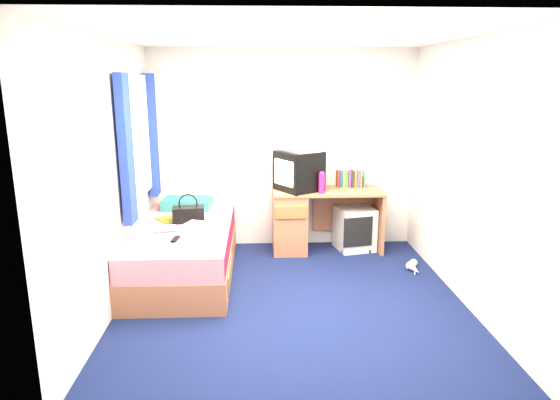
{
  "coord_description": "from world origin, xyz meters",
  "views": [
    {
      "loc": [
        -0.31,
        -4.34,
        2.05
      ],
      "look_at": [
        -0.08,
        0.7,
        0.81
      ],
      "focal_mm": 32.0,
      "sensor_mm": 36.0,
      "label": 1
    }
  ],
  "objects_px": {
    "handbag": "(189,214)",
    "white_heels": "(412,267)",
    "vcr": "(299,148)",
    "pink_water_bottle": "(322,184)",
    "storage_cube": "(355,228)",
    "colour_swatch_fan": "(181,246)",
    "bed": "(184,251)",
    "pillow": "(187,203)",
    "aerosol_can": "(313,182)",
    "water_bottle": "(166,229)",
    "towel": "(200,230)",
    "magazine": "(170,220)",
    "desk": "(304,218)",
    "crt_tv": "(299,171)",
    "picture_frame": "(362,181)",
    "remote_control": "(175,239)"
  },
  "relations": [
    {
      "from": "water_bottle",
      "to": "handbag",
      "type": "bearing_deg",
      "value": 62.93
    },
    {
      "from": "crt_tv",
      "to": "picture_frame",
      "type": "height_order",
      "value": "crt_tv"
    },
    {
      "from": "water_bottle",
      "to": "colour_swatch_fan",
      "type": "distance_m",
      "value": 0.52
    },
    {
      "from": "crt_tv",
      "to": "handbag",
      "type": "relative_size",
      "value": 1.77
    },
    {
      "from": "crt_tv",
      "to": "colour_swatch_fan",
      "type": "xyz_separation_m",
      "value": [
        -1.2,
        -1.4,
        -0.44
      ]
    },
    {
      "from": "towel",
      "to": "bed",
      "type": "bearing_deg",
      "value": 124.62
    },
    {
      "from": "vcr",
      "to": "picture_frame",
      "type": "height_order",
      "value": "vcr"
    },
    {
      "from": "handbag",
      "to": "bed",
      "type": "bearing_deg",
      "value": -109.74
    },
    {
      "from": "desk",
      "to": "handbag",
      "type": "relative_size",
      "value": 3.69
    },
    {
      "from": "vcr",
      "to": "pink_water_bottle",
      "type": "height_order",
      "value": "vcr"
    },
    {
      "from": "towel",
      "to": "magazine",
      "type": "distance_m",
      "value": 0.66
    },
    {
      "from": "aerosol_can",
      "to": "towel",
      "type": "distance_m",
      "value": 1.64
    },
    {
      "from": "pink_water_bottle",
      "to": "water_bottle",
      "type": "relative_size",
      "value": 1.13
    },
    {
      "from": "bed",
      "to": "water_bottle",
      "type": "distance_m",
      "value": 0.39
    },
    {
      "from": "bed",
      "to": "towel",
      "type": "xyz_separation_m",
      "value": [
        0.21,
        -0.3,
        0.32
      ]
    },
    {
      "from": "water_bottle",
      "to": "desk",
      "type": "bearing_deg",
      "value": 32.14
    },
    {
      "from": "desk",
      "to": "towel",
      "type": "xyz_separation_m",
      "value": [
        -1.13,
        -1.04,
        0.19
      ]
    },
    {
      "from": "aerosol_can",
      "to": "white_heels",
      "type": "distance_m",
      "value": 1.5
    },
    {
      "from": "pillow",
      "to": "towel",
      "type": "distance_m",
      "value": 1.07
    },
    {
      "from": "colour_swatch_fan",
      "to": "towel",
      "type": "bearing_deg",
      "value": 69.95
    },
    {
      "from": "pink_water_bottle",
      "to": "white_heels",
      "type": "distance_m",
      "value": 1.37
    },
    {
      "from": "bed",
      "to": "desk",
      "type": "distance_m",
      "value": 1.53
    },
    {
      "from": "bed",
      "to": "desk",
      "type": "height_order",
      "value": "desk"
    },
    {
      "from": "aerosol_can",
      "to": "remote_control",
      "type": "relative_size",
      "value": 1.09
    },
    {
      "from": "storage_cube",
      "to": "white_heels",
      "type": "relative_size",
      "value": 1.61
    },
    {
      "from": "pink_water_bottle",
      "to": "towel",
      "type": "height_order",
      "value": "pink_water_bottle"
    },
    {
      "from": "vcr",
      "to": "towel",
      "type": "bearing_deg",
      "value": -74.67
    },
    {
      "from": "vcr",
      "to": "water_bottle",
      "type": "relative_size",
      "value": 2.2
    },
    {
      "from": "remote_control",
      "to": "water_bottle",
      "type": "bearing_deg",
      "value": 122.98
    },
    {
      "from": "aerosol_can",
      "to": "remote_control",
      "type": "distance_m",
      "value": 1.91
    },
    {
      "from": "vcr",
      "to": "remote_control",
      "type": "distance_m",
      "value": 1.9
    },
    {
      "from": "storage_cube",
      "to": "vcr",
      "type": "xyz_separation_m",
      "value": [
        -0.69,
        -0.0,
        1.0
      ]
    },
    {
      "from": "storage_cube",
      "to": "vcr",
      "type": "distance_m",
      "value": 1.21
    },
    {
      "from": "bed",
      "to": "colour_swatch_fan",
      "type": "bearing_deg",
      "value": -83.65
    },
    {
      "from": "bed",
      "to": "water_bottle",
      "type": "xyz_separation_m",
      "value": [
        -0.15,
        -0.2,
        0.31
      ]
    },
    {
      "from": "crt_tv",
      "to": "pink_water_bottle",
      "type": "xyz_separation_m",
      "value": [
        0.25,
        -0.17,
        -0.12
      ]
    },
    {
      "from": "water_bottle",
      "to": "remote_control",
      "type": "xyz_separation_m",
      "value": [
        0.14,
        -0.27,
        -0.03
      ]
    },
    {
      "from": "desk",
      "to": "colour_swatch_fan",
      "type": "height_order",
      "value": "desk"
    },
    {
      "from": "storage_cube",
      "to": "water_bottle",
      "type": "relative_size",
      "value": 2.62
    },
    {
      "from": "bed",
      "to": "aerosol_can",
      "type": "height_order",
      "value": "aerosol_can"
    },
    {
      "from": "colour_swatch_fan",
      "to": "crt_tv",
      "type": "bearing_deg",
      "value": 49.59
    },
    {
      "from": "handbag",
      "to": "white_heels",
      "type": "relative_size",
      "value": 1.08
    },
    {
      "from": "bed",
      "to": "pillow",
      "type": "bearing_deg",
      "value": 94.02
    },
    {
      "from": "handbag",
      "to": "magazine",
      "type": "distance_m",
      "value": 0.24
    },
    {
      "from": "desk",
      "to": "crt_tv",
      "type": "relative_size",
      "value": 2.08
    },
    {
      "from": "storage_cube",
      "to": "colour_swatch_fan",
      "type": "bearing_deg",
      "value": -155.71
    },
    {
      "from": "white_heels",
      "to": "picture_frame",
      "type": "bearing_deg",
      "value": 113.57
    },
    {
      "from": "magazine",
      "to": "crt_tv",
      "type": "bearing_deg",
      "value": 19.23
    },
    {
      "from": "pink_water_bottle",
      "to": "picture_frame",
      "type": "bearing_deg",
      "value": 31.15
    },
    {
      "from": "white_heels",
      "to": "towel",
      "type": "bearing_deg",
      "value": -172.52
    }
  ]
}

